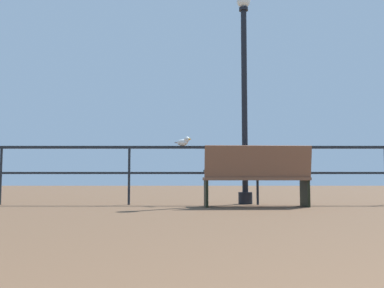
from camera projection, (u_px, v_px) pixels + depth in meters
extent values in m
cube|color=black|center=(257.00, 147.00, 8.00)|extent=(23.35, 0.05, 0.05)
cube|color=black|center=(257.00, 173.00, 7.96)|extent=(23.35, 0.04, 0.04)
cylinder|color=black|center=(0.00, 176.00, 7.95)|extent=(0.04, 0.04, 1.04)
cylinder|color=black|center=(129.00, 176.00, 7.95)|extent=(0.04, 0.04, 1.04)
cylinder|color=black|center=(257.00, 176.00, 7.96)|extent=(0.04, 0.04, 1.04)
cube|color=brown|center=(255.00, 179.00, 7.39)|extent=(1.78, 0.59, 0.05)
cube|color=brown|center=(258.00, 162.00, 7.18)|extent=(1.76, 0.23, 0.55)
cube|color=black|center=(304.00, 193.00, 7.41)|extent=(0.06, 0.46, 0.47)
cube|color=black|center=(300.00, 171.00, 7.64)|extent=(0.05, 0.36, 0.04)
cube|color=black|center=(206.00, 193.00, 7.33)|extent=(0.06, 0.46, 0.47)
cube|color=black|center=(205.00, 171.00, 7.56)|extent=(0.05, 0.36, 0.04)
cylinder|color=black|center=(245.00, 198.00, 8.15)|extent=(0.26, 0.26, 0.22)
cylinder|color=black|center=(244.00, 100.00, 8.30)|extent=(0.11, 0.11, 3.48)
cylinder|color=black|center=(243.00, 9.00, 8.44)|extent=(0.17, 0.17, 0.06)
sphere|color=white|center=(243.00, 1.00, 8.45)|extent=(0.26, 0.26, 0.26)
ellipsoid|color=silver|center=(182.00, 143.00, 8.00)|extent=(0.26, 0.23, 0.12)
ellipsoid|color=gray|center=(182.00, 142.00, 8.01)|extent=(0.22, 0.19, 0.04)
sphere|color=silver|center=(187.00, 139.00, 7.95)|extent=(0.10, 0.10, 0.10)
cone|color=gold|center=(190.00, 139.00, 7.92)|extent=(0.06, 0.06, 0.04)
cube|color=gray|center=(177.00, 143.00, 8.07)|extent=(0.10, 0.09, 0.02)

